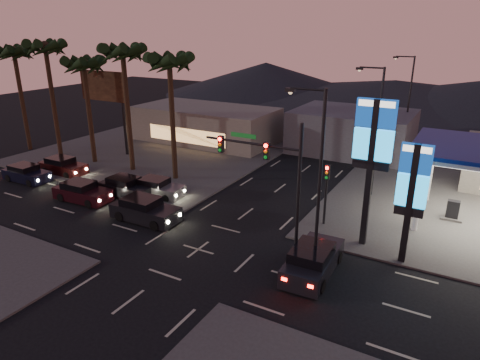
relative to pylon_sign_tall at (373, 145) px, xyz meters
The scene contains 26 objects.
ground 11.97m from the pylon_sign_tall, 147.09° to the right, with size 140.00×140.00×0.00m, color black.
corner_lot_nw 27.40m from the pylon_sign_tall, 156.80° to the left, with size 24.00×24.00×0.12m, color #47443F.
pylon_sign_tall is the anchor object (origin of this frame).
pylon_sign_short 3.20m from the pylon_sign_tall, 21.80° to the right, with size 1.60×0.35×7.00m.
traffic_signal_mast 6.02m from the pylon_sign_tall, 143.48° to the right, with size 6.10×0.39×8.00m.
pedestal_signal 4.82m from the pylon_sign_tall, 153.73° to the left, with size 0.32×0.39×4.30m.
streetlight_near 4.86m from the pylon_sign_tall, 110.76° to the right, with size 2.14×0.25×10.00m.
streetlight_mid 8.70m from the pylon_sign_tall, 101.35° to the left, with size 2.14×0.25×10.00m.
streetlight_far 22.57m from the pylon_sign_tall, 94.34° to the left, with size 2.14×0.25×10.00m.
palm_a 18.21m from the pylon_sign_tall, 167.12° to the left, with size 4.41×4.41×10.86m.
palm_b 23.13m from the pylon_sign_tall, 169.92° to the left, with size 4.41×4.41×11.46m.
palm_c 27.90m from the pylon_sign_tall, behind, with size 4.41×4.41×10.26m.
palm_d 32.96m from the pylon_sign_tall, behind, with size 4.41×4.41×11.66m.
palm_e 37.85m from the pylon_sign_tall, behind, with size 4.41×4.41×11.06m.
billboard 29.95m from the pylon_sign_tall, 165.50° to the left, with size 6.00×0.30×8.50m.
building_far_west 28.25m from the pylon_sign_tall, 143.75° to the left, with size 16.00×8.00×4.00m, color #726B5B.
building_far_mid 21.91m from the pylon_sign_tall, 107.59° to the left, with size 12.00×9.00×4.40m, color #4C4C51.
hill_left 64.06m from the pylon_sign_tall, 121.58° to the left, with size 40.00×40.00×6.00m, color black.
hill_center 55.33m from the pylon_sign_tall, 98.86° to the left, with size 60.00×60.00×4.00m, color black.
car_lane_a_front 15.68m from the pylon_sign_tall, 164.77° to the right, with size 5.04×2.21×1.63m.
car_lane_a_mid 21.79m from the pylon_sign_tall, behind, with size 4.72×2.18×1.51m.
car_lane_a_rear 29.21m from the pylon_sign_tall, behind, with size 4.50×1.98×1.45m.
car_lane_b_front 17.33m from the pylon_sign_tall, behind, with size 4.54×2.11×1.45m.
car_lane_b_mid 19.36m from the pylon_sign_tall, behind, with size 4.67×2.00×1.51m.
car_lane_b_rear 27.99m from the pylon_sign_tall, behind, with size 4.67×2.04×1.51m.
suv_station 7.42m from the pylon_sign_tall, 108.75° to the right, with size 2.35×5.13×1.68m.
Camera 1 is at (13.48, -18.73, 12.74)m, focal length 32.00 mm.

